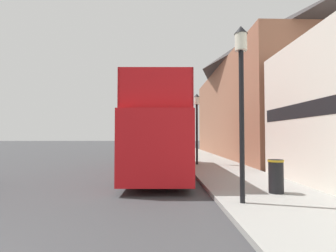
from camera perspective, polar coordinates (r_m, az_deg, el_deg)
ground_plane at (r=24.28m, az=-11.02°, el=-6.54°), size 144.00×144.00×0.00m
sidewalk at (r=21.22m, az=7.38°, el=-7.02°), size 3.50×108.00×0.14m
brick_terrace_rear at (r=25.09m, az=17.20°, el=6.15°), size 6.00×20.65×10.91m
tour_bus at (r=13.22m, az=-1.85°, el=-2.51°), size 2.73×10.14×4.13m
parked_car_ahead_of_bus at (r=21.23m, az=-0.48°, el=-5.36°), size 1.90×4.57×1.47m
lamp_post_nearest at (r=7.31m, az=15.67°, el=9.66°), size 0.35×0.35×4.68m
lamp_post_second at (r=16.22m, az=6.29°, el=2.40°), size 0.35×0.35×4.35m
lamp_post_third at (r=25.35m, az=3.41°, el=1.34°), size 0.35×0.35×4.76m
litter_bin at (r=8.78m, az=22.45°, el=-9.88°), size 0.48×0.48×1.02m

